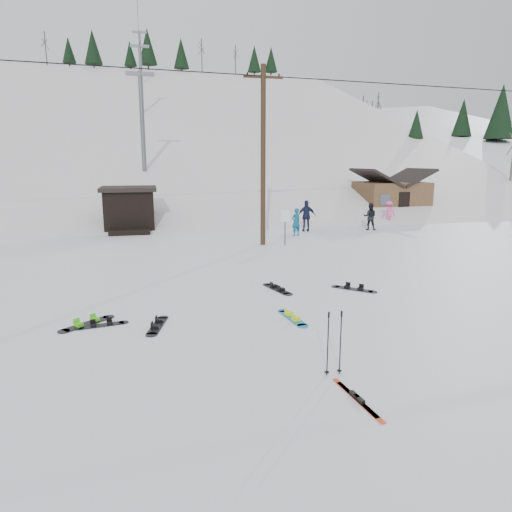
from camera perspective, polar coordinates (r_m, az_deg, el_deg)
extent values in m
plane|color=white|center=(10.75, 8.81, -12.25)|extent=(200.00, 200.00, 0.00)
cube|color=white|center=(66.23, -9.52, -2.63)|extent=(60.00, 85.24, 65.97)
cube|color=white|center=(73.96, 21.57, -0.99)|extent=(45.66, 93.98, 54.59)
cylinder|color=#3A2819|center=(23.78, 0.89, 12.17)|extent=(0.26, 0.26, 9.00)
cube|color=#3A2819|center=(24.12, 0.92, 21.48)|extent=(2.00, 0.12, 0.12)
cylinder|color=black|center=(24.14, 0.92, 21.76)|extent=(0.08, 0.08, 0.12)
cylinder|color=#595B60|center=(23.94, 3.65, 3.50)|extent=(0.07, 0.07, 1.80)
cube|color=white|center=(23.82, 3.70, 5.04)|extent=(0.50, 0.04, 0.60)
cube|color=black|center=(30.25, -15.51, 5.51)|extent=(3.00, 3.00, 2.50)
cube|color=black|center=(30.14, -15.65, 8.10)|extent=(3.40, 3.40, 0.25)
cube|color=black|center=(28.61, -15.51, 2.94)|extent=(2.40, 1.20, 0.30)
cylinder|color=#595B60|center=(39.18, -14.02, 15.73)|extent=(0.36, 0.36, 8.00)
cube|color=#595B60|center=(39.64, -14.31, 21.21)|extent=(2.20, 0.30, 0.30)
cylinder|color=#595B60|center=(59.81, -14.16, 20.53)|extent=(0.36, 0.36, 8.00)
cube|color=#595B60|center=(60.52, -14.35, 24.08)|extent=(2.20, 0.30, 0.30)
cylinder|color=#595B60|center=(80.65, -14.23, 22.86)|extent=(0.36, 0.36, 8.00)
cube|color=#595B60|center=(81.48, -14.38, 25.48)|extent=(2.20, 0.30, 0.30)
cube|color=brown|center=(38.15, 16.46, 6.83)|extent=(5.00, 4.00, 2.70)
cube|color=black|center=(37.40, 14.79, 9.45)|extent=(2.69, 4.40, 1.43)
cube|color=black|center=(38.74, 18.37, 9.31)|extent=(2.69, 4.40, 1.43)
cube|color=black|center=(36.43, 18.00, 6.13)|extent=(0.90, 0.06, 1.90)
cube|color=#1C7FBB|center=(13.00, 4.58, -7.74)|extent=(0.46, 1.36, 0.03)
cylinder|color=#1C7FBB|center=(13.57, 3.40, -6.87)|extent=(0.30, 0.30, 0.03)
cylinder|color=#1C7FBB|center=(12.44, 5.87, -8.69)|extent=(0.30, 0.30, 0.03)
cube|color=#DDF20C|center=(13.19, 4.14, -7.18)|extent=(0.24, 0.19, 0.09)
cube|color=#DDF20C|center=(12.78, 5.03, -7.83)|extent=(0.24, 0.19, 0.09)
cube|color=red|center=(9.02, 12.79, -17.30)|extent=(0.26, 1.54, 0.02)
cube|color=black|center=(9.00, 12.80, -17.06)|extent=(0.11, 0.29, 0.07)
cube|color=red|center=(9.14, 12.24, -16.87)|extent=(0.26, 1.54, 0.02)
cube|color=black|center=(9.12, 12.25, -16.63)|extent=(0.11, 0.29, 0.07)
cylinder|color=black|center=(9.61, 8.96, -10.91)|extent=(0.03, 0.03, 1.34)
cylinder|color=black|center=(9.86, 8.85, -14.14)|extent=(0.10, 0.10, 0.01)
cylinder|color=black|center=(9.38, 9.09, -7.28)|extent=(0.04, 0.04, 0.12)
cylinder|color=black|center=(9.72, 10.51, -10.72)|extent=(0.03, 0.03, 1.34)
cylinder|color=black|center=(9.96, 10.38, -13.91)|extent=(0.10, 0.10, 0.01)
cylinder|color=black|center=(9.49, 10.66, -7.12)|extent=(0.04, 0.04, 0.12)
cube|color=black|center=(13.10, -18.74, -8.21)|extent=(1.19, 0.46, 0.02)
cylinder|color=black|center=(13.15, -16.20, -7.97)|extent=(0.27, 0.27, 0.02)
cylinder|color=black|center=(13.08, -21.29, -8.43)|extent=(0.27, 0.27, 0.02)
cube|color=black|center=(13.10, -17.83, -7.92)|extent=(0.17, 0.21, 0.08)
cube|color=black|center=(13.08, -19.67, -8.08)|extent=(0.17, 0.21, 0.08)
cube|color=black|center=(12.67, -12.21, -8.52)|extent=(0.62, 1.33, 0.03)
cylinder|color=black|center=(13.26, -11.55, -7.56)|extent=(0.30, 0.30, 0.03)
cylinder|color=black|center=(12.08, -12.94, -9.58)|extent=(0.30, 0.30, 0.03)
cube|color=black|center=(12.86, -11.98, -7.93)|extent=(0.25, 0.21, 0.08)
cube|color=black|center=(12.44, -12.48, -8.65)|extent=(0.25, 0.21, 0.08)
cube|color=black|center=(13.34, -20.37, -7.96)|extent=(1.25, 1.13, 0.03)
cylinder|color=black|center=(13.70, -17.96, -7.27)|extent=(0.32, 0.32, 0.03)
cylinder|color=black|center=(13.01, -22.91, -8.67)|extent=(0.32, 0.32, 0.03)
cube|color=#4DD619|center=(13.45, -19.50, -7.47)|extent=(0.27, 0.28, 0.09)
cube|color=#4DD619|center=(13.20, -21.29, -7.97)|extent=(0.27, 0.28, 0.09)
cube|color=black|center=(16.13, 12.12, -4.07)|extent=(1.17, 1.14, 0.03)
cylinder|color=black|center=(15.94, 14.38, -4.37)|extent=(0.30, 0.30, 0.03)
cylinder|color=black|center=(16.34, 9.92, -3.78)|extent=(0.30, 0.30, 0.03)
cube|color=black|center=(16.04, 12.94, -3.98)|extent=(0.27, 0.27, 0.09)
cube|color=black|center=(16.19, 11.33, -3.77)|extent=(0.27, 0.27, 0.09)
cube|color=black|center=(15.78, 2.68, -4.17)|extent=(0.68, 1.41, 0.03)
cylinder|color=black|center=(16.34, 1.42, -3.59)|extent=(0.31, 0.31, 0.03)
cylinder|color=black|center=(15.22, 4.03, -4.79)|extent=(0.31, 0.31, 0.03)
cube|color=black|center=(15.96, 2.21, -3.76)|extent=(0.26, 0.22, 0.09)
cube|color=black|center=(15.56, 3.16, -4.18)|extent=(0.26, 0.22, 0.09)
imported|color=#0B5374|center=(27.00, 5.03, 4.25)|extent=(0.69, 0.57, 1.63)
imported|color=black|center=(30.12, 14.05, 4.80)|extent=(1.03, 0.96, 1.71)
imported|color=#EA529F|center=(33.51, 16.26, 5.27)|extent=(1.09, 0.70, 1.60)
imported|color=#161F38|center=(28.75, 6.34, 5.00)|extent=(1.19, 0.59, 1.95)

